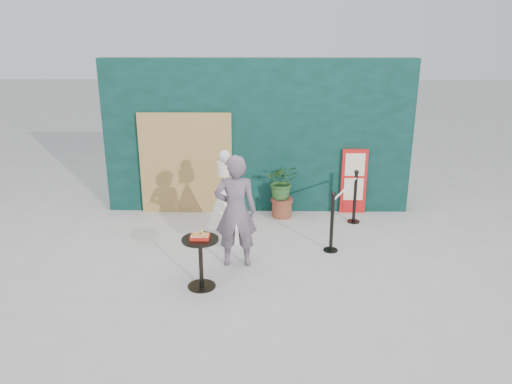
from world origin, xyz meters
The scene contains 10 objects.
ground centered at (0.00, 0.00, 0.00)m, with size 60.00×60.00×0.00m, color #ADAAA5.
back_wall centered at (0.00, 3.15, 1.50)m, with size 6.00×0.30×3.00m, color black.
bamboo_fence centered at (-1.40, 2.94, 1.00)m, with size 1.80×0.08×2.00m, color tan.
woman centered at (-0.30, 0.61, 0.88)m, with size 0.64×0.42×1.77m, color slate.
menu_board centered at (1.90, 2.95, 0.65)m, with size 0.50×0.07×1.30m.
statue centered at (-0.53, 1.60, 0.65)m, with size 0.62×0.62×1.60m.
cafe_table centered at (-0.76, -0.12, 0.50)m, with size 0.52×0.52×0.75m.
food_basket centered at (-0.76, -0.12, 0.79)m, with size 0.26×0.19×0.11m.
planter centered at (0.48, 2.70, 0.62)m, with size 0.63×0.55×1.08m.
stanchion_barrier centered at (1.54, 1.78, 0.49)m, with size 0.84×1.54×1.03m.
Camera 1 is at (0.12, -6.47, 3.53)m, focal length 35.00 mm.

